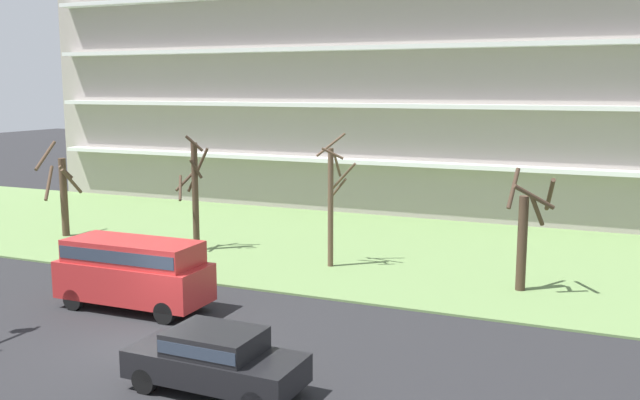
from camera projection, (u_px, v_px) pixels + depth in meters
name	position (u px, v px, depth m)	size (l,w,h in m)	color
ground	(146.00, 343.00, 20.59)	(160.00, 160.00, 0.00)	#232326
grass_lawn_strip	(331.00, 244.00, 33.26)	(80.00, 16.00, 0.08)	#66844C
apartment_building	(419.00, 53.00, 44.77)	(46.78, 13.74, 19.02)	#9E938C
tree_far_left	(62.00, 192.00, 34.67)	(1.81, 1.82, 4.72)	#4C3828
tree_left	(194.00, 192.00, 31.60)	(1.54, 1.77, 5.31)	#423023
tree_center	(332.00, 200.00, 28.73)	(1.79, 1.64, 5.54)	brown
tree_right	(526.00, 231.00, 25.28)	(1.69, 2.20, 4.50)	#423023
van_red_center_left	(133.00, 269.00, 23.56)	(5.23, 2.07, 2.36)	#B22828
sedan_black_center_right	(215.00, 358.00, 17.21)	(4.42, 1.86, 1.57)	black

